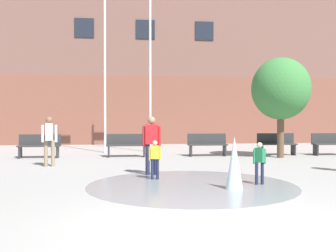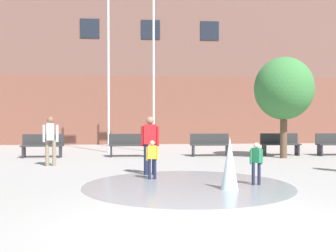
{
  "view_description": "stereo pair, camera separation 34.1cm",
  "coord_description": "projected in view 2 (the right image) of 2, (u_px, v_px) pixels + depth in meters",
  "views": [
    {
      "loc": [
        -1.35,
        -5.4,
        1.56
      ],
      "look_at": [
        0.07,
        6.81,
        1.3
      ],
      "focal_mm": 42.0,
      "sensor_mm": 36.0,
      "label": 1
    },
    {
      "loc": [
        -1.01,
        -5.43,
        1.56
      ],
      "look_at": [
        0.07,
        6.81,
        1.3
      ],
      "focal_mm": 42.0,
      "sensor_mm": 36.0,
      "label": 2
    }
  ],
  "objects": [
    {
      "name": "park_bench_left_of_flagpoles",
      "position": [
        43.0,
        145.0,
        15.35
      ],
      "size": [
        1.6,
        0.44,
        0.91
      ],
      "color": "#28282D",
      "rests_on": "ground"
    },
    {
      "name": "child_running",
      "position": [
        152.0,
        157.0,
        9.91
      ],
      "size": [
        0.31,
        0.15,
        0.99
      ],
      "rotation": [
        0.0,
        0.0,
        3.0
      ],
      "color": "#1E233D",
      "rests_on": "ground"
    },
    {
      "name": "library_building",
      "position": [
        149.0,
        74.0,
        25.96
      ],
      "size": [
        36.0,
        6.05,
        8.92
      ],
      "color": "brown",
      "rests_on": "ground"
    },
    {
      "name": "ground_plane",
      "position": [
        205.0,
        228.0,
        5.53
      ],
      "size": [
        100.0,
        100.0,
        0.0
      ],
      "primitive_type": "plane",
      "color": "gray"
    },
    {
      "name": "flagpole_left",
      "position": [
        109.0,
        53.0,
        17.54
      ],
      "size": [
        0.8,
        0.1,
        8.39
      ],
      "color": "silver",
      "rests_on": "ground"
    },
    {
      "name": "park_bench_under_left_flagpole",
      "position": [
        129.0,
        145.0,
        15.67
      ],
      "size": [
        1.6,
        0.44,
        0.91
      ],
      "color": "#28282D",
      "rests_on": "ground"
    },
    {
      "name": "adult_near_bench",
      "position": [
        51.0,
        137.0,
        12.64
      ],
      "size": [
        0.5,
        0.35,
        1.59
      ],
      "rotation": [
        0.0,
        0.0,
        1.65
      ],
      "color": "#89755B",
      "rests_on": "ground"
    },
    {
      "name": "flagpole_right",
      "position": [
        154.0,
        52.0,
        17.71
      ],
      "size": [
        0.8,
        0.1,
        8.57
      ],
      "color": "silver",
      "rests_on": "ground"
    },
    {
      "name": "adult_watching",
      "position": [
        150.0,
        141.0,
        10.69
      ],
      "size": [
        0.5,
        0.23,
        1.59
      ],
      "rotation": [
        0.0,
        0.0,
        -0.09
      ],
      "color": "#1E233D",
      "rests_on": "ground"
    },
    {
      "name": "splash_fountain",
      "position": [
        207.0,
        175.0,
        8.78
      ],
      "size": [
        4.84,
        4.84,
        1.15
      ],
      "color": "gray",
      "rests_on": "ground"
    },
    {
      "name": "park_bench_far_right",
      "position": [
        336.0,
        144.0,
        16.17
      ],
      "size": [
        1.6,
        0.44,
        0.91
      ],
      "color": "#28282D",
      "rests_on": "ground"
    },
    {
      "name": "child_with_pink_shirt",
      "position": [
        256.0,
        160.0,
        9.08
      ],
      "size": [
        0.31,
        0.24,
        0.99
      ],
      "rotation": [
        0.0,
        0.0,
        2.31
      ],
      "color": "#1E233D",
      "rests_on": "ground"
    },
    {
      "name": "street_tree_near_building",
      "position": [
        284.0,
        89.0,
        15.14
      ],
      "size": [
        2.27,
        2.27,
        3.9
      ],
      "color": "brown",
      "rests_on": "ground"
    },
    {
      "name": "park_bench_under_right_flagpole",
      "position": [
        210.0,
        144.0,
        15.93
      ],
      "size": [
        1.6,
        0.44,
        0.91
      ],
      "color": "#28282D",
      "rests_on": "ground"
    },
    {
      "name": "park_bench_near_trashcan",
      "position": [
        280.0,
        144.0,
        16.21
      ],
      "size": [
        1.6,
        0.44,
        0.91
      ],
      "color": "#28282D",
      "rests_on": "ground"
    }
  ]
}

